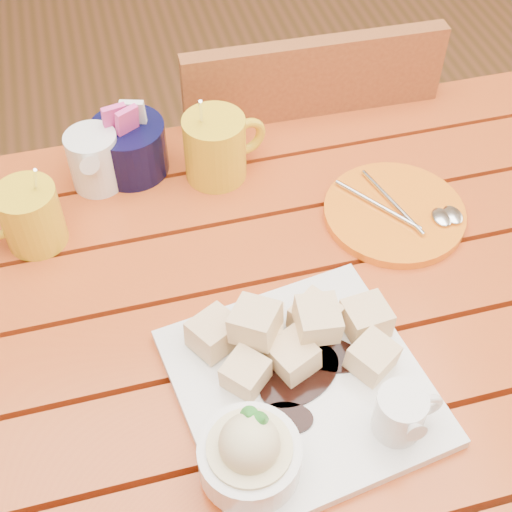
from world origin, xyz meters
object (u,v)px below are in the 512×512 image
object	(u,v)px
coffee_mug_right	(217,146)
table	(271,363)
coffee_mug_left	(29,216)
orange_saucer	(396,213)
chair_far	(289,183)
dessert_plate	(292,393)

from	to	relation	value
coffee_mug_right	table	bearing A→B (deg)	-103.09
coffee_mug_left	orange_saucer	xyz separation A→B (m)	(0.49, -0.08, -0.04)
coffee_mug_left	coffee_mug_right	bearing A→B (deg)	11.74
orange_saucer	chair_far	world-z (taller)	chair_far
coffee_mug_left	orange_saucer	world-z (taller)	coffee_mug_left
table	coffee_mug_right	world-z (taller)	coffee_mug_right
chair_far	coffee_mug_left	bearing A→B (deg)	33.49
table	chair_far	bearing A→B (deg)	70.13
dessert_plate	coffee_mug_right	world-z (taller)	coffee_mug_right
chair_far	coffee_mug_right	bearing A→B (deg)	50.95
dessert_plate	coffee_mug_right	xyz separation A→B (m)	(0.01, 0.40, 0.02)
dessert_plate	coffee_mug_right	distance (m)	0.40
dessert_plate	chair_far	xyz separation A→B (m)	(0.19, 0.61, -0.29)
coffee_mug_right	orange_saucer	size ratio (longest dim) A/B	0.76
orange_saucer	dessert_plate	bearing A→B (deg)	-132.35
dessert_plate	chair_far	size ratio (longest dim) A/B	0.35
table	dessert_plate	distance (m)	0.19
table	coffee_mug_left	size ratio (longest dim) A/B	8.90
dessert_plate	orange_saucer	bearing A→B (deg)	47.65
table	orange_saucer	world-z (taller)	orange_saucer
table	coffee_mug_right	size ratio (longest dim) A/B	8.03
dessert_plate	coffee_mug_left	distance (m)	0.42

